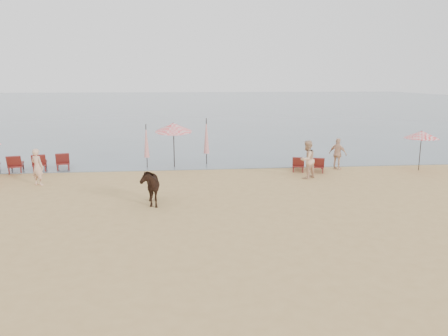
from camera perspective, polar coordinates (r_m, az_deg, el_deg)
The scene contains 12 objects.
ground at distance 13.83m, azimuth 2.20°, elevation -8.62°, with size 120.00×120.00×0.00m, color tan.
sea at distance 92.98m, azimuth -4.92°, elevation 8.57°, with size 160.00×140.00×0.06m, color #51606B.
lounger_cluster_left at distance 25.02m, azimuth -24.28°, elevation 0.60°, with size 4.46×2.72×0.66m.
lounger_cluster_right at distance 23.25m, azimuth 10.92°, elevation 0.51°, with size 1.97×1.92×0.57m.
umbrella_open_left_b at distance 23.85m, azimuth -6.61°, elevation 5.31°, with size 2.00×2.04×2.55m.
umbrella_open_right at distance 25.13m, azimuth 24.41°, elevation 3.98°, with size 1.74×1.74×2.12m.
umbrella_closed_left at distance 23.99m, azimuth -10.10°, elevation 3.47°, with size 0.29×0.29×2.39m.
umbrella_closed_right at distance 24.56m, azimuth -2.31°, elevation 4.17°, with size 0.32×0.32×2.63m.
cow at distance 17.06m, azimuth -9.77°, elevation -2.28°, with size 0.80×1.75×1.47m, color black.
beachgoer_left at distance 21.55m, azimuth -23.19°, elevation 0.13°, with size 0.62×0.41×1.69m, color #D9A688.
beachgoer_right_a at distance 21.56m, azimuth 10.79°, elevation 1.10°, with size 0.91×0.71×1.87m, color tan.
beachgoer_right_b at distance 24.09m, azimuth 14.64°, elevation 1.80°, with size 0.99×0.41×1.68m, color #DBAB89.
Camera 1 is at (-1.89, -12.84, 4.77)m, focal length 35.00 mm.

